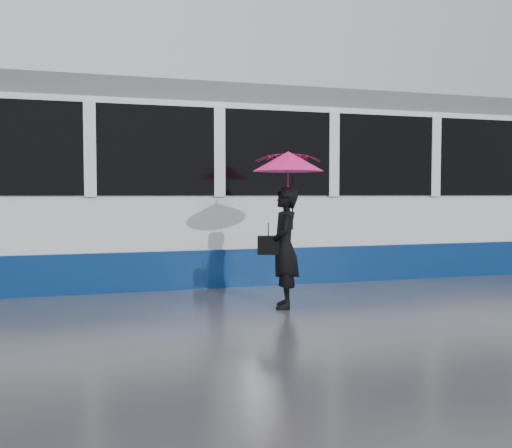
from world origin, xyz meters
name	(u,v)px	position (x,y,z in m)	size (l,w,h in m)	color
ground	(194,304)	(0.00, 0.00, 0.00)	(90.00, 90.00, 0.00)	#2F2F34
rails	(169,278)	(0.00, 2.50, 0.01)	(34.00, 1.51, 0.02)	#3F3D38
tram	(120,187)	(-0.85, 2.50, 1.64)	(26.00, 2.56, 3.35)	white
woman	(284,248)	(1.12, -0.57, 0.81)	(0.59, 0.39, 1.62)	black
umbrella	(288,175)	(1.17, -0.57, 1.77)	(1.18, 1.18, 1.09)	#FF1573
handbag	(268,245)	(0.90, -0.55, 0.85)	(0.31, 0.20, 0.43)	black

